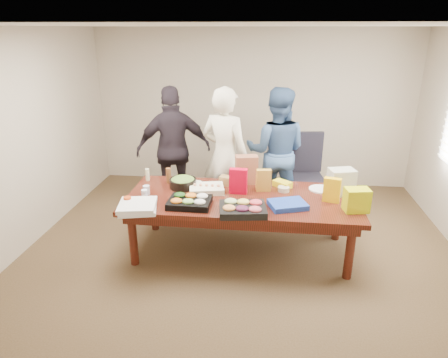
# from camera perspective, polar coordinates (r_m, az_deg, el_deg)

# --- Properties ---
(floor) EXTENTS (5.50, 5.00, 0.02)m
(floor) POSITION_cam_1_polar(r_m,az_deg,el_deg) (5.18, 2.42, -10.31)
(floor) COLOR #47301E
(floor) RESTS_ON ground
(ceiling) EXTENTS (5.50, 5.00, 0.02)m
(ceiling) POSITION_cam_1_polar(r_m,az_deg,el_deg) (4.43, 2.99, 21.34)
(ceiling) COLOR white
(ceiling) RESTS_ON wall_back
(wall_back) EXTENTS (5.50, 0.04, 2.70)m
(wall_back) POSITION_cam_1_polar(r_m,az_deg,el_deg) (7.05, 4.14, 10.03)
(wall_back) COLOR beige
(wall_back) RESTS_ON floor
(wall_front) EXTENTS (5.50, 0.04, 2.70)m
(wall_front) POSITION_cam_1_polar(r_m,az_deg,el_deg) (2.35, -1.77, -13.34)
(wall_front) COLOR beige
(wall_front) RESTS_ON floor
(wall_left) EXTENTS (0.04, 5.00, 2.70)m
(wall_left) POSITION_cam_1_polar(r_m,az_deg,el_deg) (5.53, -27.17, 4.72)
(wall_left) COLOR beige
(wall_left) RESTS_ON floor
(conference_table) EXTENTS (2.80, 1.20, 0.75)m
(conference_table) POSITION_cam_1_polar(r_m,az_deg,el_deg) (4.99, 2.49, -6.53)
(conference_table) COLOR #4C1C0F
(conference_table) RESTS_ON floor
(office_chair) EXTENTS (0.65, 0.65, 1.15)m
(office_chair) POSITION_cam_1_polar(r_m,az_deg,el_deg) (6.13, 11.74, 0.42)
(office_chair) COLOR black
(office_chair) RESTS_ON floor
(person_center) EXTENTS (0.84, 0.70, 1.96)m
(person_center) POSITION_cam_1_polar(r_m,az_deg,el_deg) (5.61, 0.12, 3.30)
(person_center) COLOR #EEE5CC
(person_center) RESTS_ON floor
(person_right) EXTENTS (0.99, 0.81, 1.91)m
(person_right) POSITION_cam_1_polar(r_m,az_deg,el_deg) (5.95, 7.50, 3.91)
(person_right) COLOR #3A5888
(person_right) RESTS_ON floor
(person_left) EXTENTS (1.21, 0.81, 1.91)m
(person_left) POSITION_cam_1_polar(r_m,az_deg,el_deg) (6.05, -7.22, 4.20)
(person_left) COLOR black
(person_left) RESTS_ON floor
(veggie_tray) EXTENTS (0.49, 0.39, 0.07)m
(veggie_tray) POSITION_cam_1_polar(r_m,az_deg,el_deg) (4.61, -4.96, -3.36)
(veggie_tray) COLOR black
(veggie_tray) RESTS_ON conference_table
(fruit_tray) EXTENTS (0.56, 0.47, 0.08)m
(fruit_tray) POSITION_cam_1_polar(r_m,az_deg,el_deg) (4.42, 2.69, -4.39)
(fruit_tray) COLOR black
(fruit_tray) RESTS_ON conference_table
(sheet_cake) EXTENTS (0.48, 0.40, 0.07)m
(sheet_cake) POSITION_cam_1_polar(r_m,az_deg,el_deg) (4.97, -2.52, -1.42)
(sheet_cake) COLOR white
(sheet_cake) RESTS_ON conference_table
(salad_bowl) EXTENTS (0.44, 0.44, 0.11)m
(salad_bowl) POSITION_cam_1_polar(r_m,az_deg,el_deg) (5.12, -5.94, -0.60)
(salad_bowl) COLOR black
(salad_bowl) RESTS_ON conference_table
(chip_bag_blue) EXTENTS (0.48, 0.42, 0.06)m
(chip_bag_blue) POSITION_cam_1_polar(r_m,az_deg,el_deg) (4.60, 9.15, -3.66)
(chip_bag_blue) COLOR #1D3FAA
(chip_bag_blue) RESTS_ON conference_table
(chip_bag_red) EXTENTS (0.22, 0.10, 0.32)m
(chip_bag_red) POSITION_cam_1_polar(r_m,az_deg,el_deg) (4.88, 2.07, -0.31)
(chip_bag_red) COLOR red
(chip_bag_red) RESTS_ON conference_table
(chip_bag_yellow) EXTENTS (0.21, 0.13, 0.29)m
(chip_bag_yellow) POSITION_cam_1_polar(r_m,az_deg,el_deg) (4.81, 15.26, -1.54)
(chip_bag_yellow) COLOR yellow
(chip_bag_yellow) RESTS_ON conference_table
(chip_bag_orange) EXTENTS (0.19, 0.11, 0.28)m
(chip_bag_orange) POSITION_cam_1_polar(r_m,az_deg,el_deg) (4.98, 5.73, -0.19)
(chip_bag_orange) COLOR gold
(chip_bag_orange) RESTS_ON conference_table
(mayo_jar) EXTENTS (0.08, 0.08, 0.13)m
(mayo_jar) POSITION_cam_1_polar(r_m,az_deg,el_deg) (5.21, 1.21, -0.03)
(mayo_jar) COLOR silver
(mayo_jar) RESTS_ON conference_table
(mustard_bottle) EXTENTS (0.07, 0.07, 0.19)m
(mustard_bottle) POSITION_cam_1_polar(r_m,az_deg,el_deg) (5.06, 4.97, -0.39)
(mustard_bottle) COLOR yellow
(mustard_bottle) RESTS_ON conference_table
(dressing_bottle) EXTENTS (0.07, 0.07, 0.20)m
(dressing_bottle) POSITION_cam_1_polar(r_m,az_deg,el_deg) (5.28, -7.98, 0.49)
(dressing_bottle) COLOR brown
(dressing_bottle) RESTS_ON conference_table
(ranch_bottle) EXTENTS (0.07, 0.07, 0.16)m
(ranch_bottle) POSITION_cam_1_polar(r_m,az_deg,el_deg) (5.42, -10.95, 0.62)
(ranch_bottle) COLOR #F8F9C0
(ranch_bottle) RESTS_ON conference_table
(banana_bunch) EXTENTS (0.27, 0.26, 0.08)m
(banana_bunch) POSITION_cam_1_polar(r_m,az_deg,el_deg) (5.17, 8.39, -0.73)
(banana_bunch) COLOR yellow
(banana_bunch) RESTS_ON conference_table
(bread_loaf) EXTENTS (0.32, 0.20, 0.12)m
(bread_loaf) POSITION_cam_1_polar(r_m,az_deg,el_deg) (5.15, 1.03, -0.33)
(bread_loaf) COLOR olive
(bread_loaf) RESTS_ON conference_table
(kraft_bag) EXTENTS (0.31, 0.22, 0.37)m
(kraft_bag) POSITION_cam_1_polar(r_m,az_deg,el_deg) (5.20, 3.24, 1.37)
(kraft_bag) COLOR #92543A
(kraft_bag) RESTS_ON conference_table
(red_cup) EXTENTS (0.10, 0.10, 0.12)m
(red_cup) POSITION_cam_1_polar(r_m,az_deg,el_deg) (4.69, -13.70, -3.18)
(red_cup) COLOR #B73B0F
(red_cup) RESTS_ON conference_table
(clear_cup_a) EXTENTS (0.09, 0.09, 0.10)m
(clear_cup_a) POSITION_cam_1_polar(r_m,az_deg,el_deg) (4.88, -11.36, -2.10)
(clear_cup_a) COLOR white
(clear_cup_a) RESTS_ON conference_table
(clear_cup_b) EXTENTS (0.09, 0.09, 0.11)m
(clear_cup_b) POSITION_cam_1_polar(r_m,az_deg,el_deg) (4.98, -11.11, -1.55)
(clear_cup_b) COLOR silver
(clear_cup_b) RESTS_ON conference_table
(pizza_box_lower) EXTENTS (0.49, 0.49, 0.05)m
(pizza_box_lower) POSITION_cam_1_polar(r_m,az_deg,el_deg) (4.58, -12.26, -4.11)
(pizza_box_lower) COLOR white
(pizza_box_lower) RESTS_ON conference_table
(pizza_box_upper) EXTENTS (0.47, 0.47, 0.05)m
(pizza_box_upper) POSITION_cam_1_polar(r_m,az_deg,el_deg) (4.54, -12.37, -3.71)
(pizza_box_upper) COLOR white
(pizza_box_upper) RESTS_ON pizza_box_lower
(plate_a) EXTENTS (0.35, 0.35, 0.02)m
(plate_a) POSITION_cam_1_polar(r_m,az_deg,el_deg) (5.18, 13.71, -1.42)
(plate_a) COLOR white
(plate_a) RESTS_ON conference_table
(plate_b) EXTENTS (0.25, 0.25, 0.02)m
(plate_b) POSITION_cam_1_polar(r_m,az_deg,el_deg) (5.28, 8.32, -0.59)
(plate_b) COLOR silver
(plate_b) RESTS_ON conference_table
(dip_bowl_a) EXTENTS (0.18, 0.18, 0.06)m
(dip_bowl_a) POSITION_cam_1_polar(r_m,az_deg,el_deg) (5.04, 8.57, -1.44)
(dip_bowl_a) COLOR beige
(dip_bowl_a) RESTS_ON conference_table
(dip_bowl_b) EXTENTS (0.16, 0.16, 0.06)m
(dip_bowl_b) POSITION_cam_1_polar(r_m,az_deg,el_deg) (5.16, -3.93, -0.72)
(dip_bowl_b) COLOR white
(dip_bowl_b) RESTS_ON conference_table
(grocery_bag_white) EXTENTS (0.35, 0.29, 0.32)m
(grocery_bag_white) POSITION_cam_1_polar(r_m,az_deg,el_deg) (5.06, 16.50, -0.40)
(grocery_bag_white) COLOR beige
(grocery_bag_white) RESTS_ON conference_table
(grocery_bag_yellow) EXTENTS (0.29, 0.22, 0.27)m
(grocery_bag_yellow) POSITION_cam_1_polar(r_m,az_deg,el_deg) (4.66, 18.54, -2.88)
(grocery_bag_yellow) COLOR #D4DF0C
(grocery_bag_yellow) RESTS_ON conference_table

